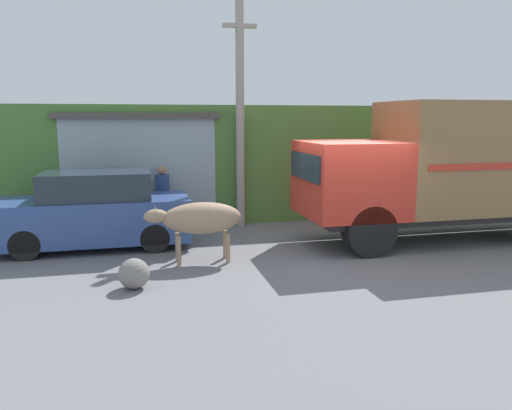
% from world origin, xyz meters
% --- Properties ---
extents(ground_plane, '(60.00, 60.00, 0.00)m').
position_xyz_m(ground_plane, '(0.00, 0.00, 0.00)').
color(ground_plane, slate).
extents(hillside_embankment, '(32.00, 6.02, 3.35)m').
position_xyz_m(hillside_embankment, '(0.00, 6.73, 1.67)').
color(hillside_embankment, '#4C7A38').
rests_on(hillside_embankment, ground_plane).
extents(building_backdrop, '(4.36, 2.70, 3.13)m').
position_xyz_m(building_backdrop, '(-4.47, 4.92, 1.58)').
color(building_backdrop, '#99ADB7').
rests_on(building_backdrop, ground_plane).
extents(cargo_truck, '(7.18, 2.30, 3.38)m').
position_xyz_m(cargo_truck, '(2.98, 0.66, 1.85)').
color(cargo_truck, '#2D2D2D').
rests_on(cargo_truck, ground_plane).
extents(brown_cow, '(2.01, 0.66, 1.27)m').
position_xyz_m(brown_cow, '(-3.32, 0.17, 0.93)').
color(brown_cow, '#9E7F60').
rests_on(brown_cow, ground_plane).
extents(parked_suv, '(4.38, 1.74, 1.78)m').
position_xyz_m(parked_suv, '(-5.55, 1.92, 0.85)').
color(parked_suv, '#334C8C').
rests_on(parked_suv, ground_plane).
extents(pedestrian_on_hill, '(0.49, 0.49, 1.74)m').
position_xyz_m(pedestrian_on_hill, '(-3.91, 3.42, 0.95)').
color(pedestrian_on_hill, '#38332D').
rests_on(pedestrian_on_hill, ground_plane).
extents(utility_pole, '(0.90, 0.23, 6.12)m').
position_xyz_m(utility_pole, '(-1.78, 3.47, 3.17)').
color(utility_pole, '#9E998E').
rests_on(utility_pole, ground_plane).
extents(roadside_rock, '(0.55, 0.55, 0.55)m').
position_xyz_m(roadside_rock, '(-4.68, -1.22, 0.27)').
color(roadside_rock, gray).
rests_on(roadside_rock, ground_plane).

